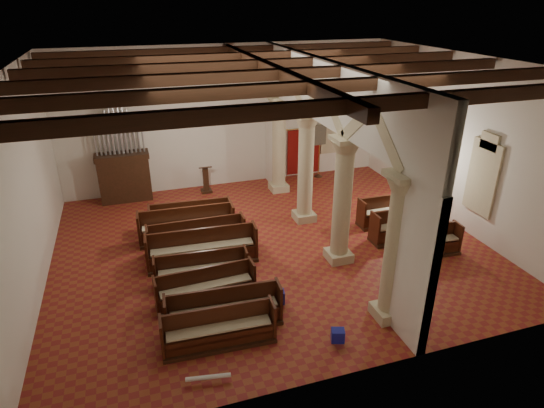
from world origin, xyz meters
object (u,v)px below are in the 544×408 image
at_px(processional_banner, 319,160).
at_px(aisle_pew_0, 433,244).
at_px(nave_pew_0, 219,334).
at_px(pipe_organ, 123,168).
at_px(lectern, 206,181).

height_order(processional_banner, aisle_pew_0, processional_banner).
relative_size(nave_pew_0, aisle_pew_0, 1.51).
distance_m(pipe_organ, lectern, 3.39).
bearing_deg(lectern, aisle_pew_0, -49.52).
distance_m(nave_pew_0, aisle_pew_0, 7.80).
bearing_deg(lectern, processional_banner, 3.27).
bearing_deg(nave_pew_0, pipe_organ, 103.32).
bearing_deg(pipe_organ, lectern, -4.15).
relative_size(processional_banner, nave_pew_0, 0.98).
relative_size(lectern, nave_pew_0, 0.45).
bearing_deg(lectern, nave_pew_0, -97.70).
xyz_separation_m(processional_banner, aisle_pew_0, (0.79, -7.60, -0.50)).
relative_size(pipe_organ, lectern, 3.54).
height_order(lectern, aisle_pew_0, lectern).
xyz_separation_m(processional_banner, nave_pew_0, (-6.73, -9.67, -0.51)).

